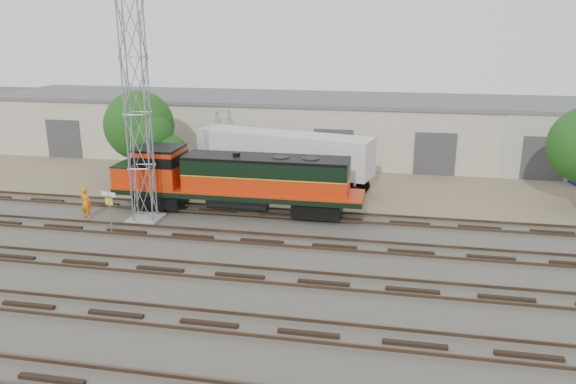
% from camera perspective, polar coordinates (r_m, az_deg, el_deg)
% --- Properties ---
extents(ground, '(140.00, 140.00, 0.00)m').
position_cam_1_polar(ground, '(29.57, -3.35, -6.18)').
color(ground, '#47423A').
rests_on(ground, ground).
extents(dirt_strip, '(80.00, 16.00, 0.02)m').
position_cam_1_polar(dirt_strip, '(43.48, 1.49, 1.39)').
color(dirt_strip, '#726047').
rests_on(dirt_strip, ground).
extents(tracks, '(80.00, 20.40, 0.28)m').
position_cam_1_polar(tracks, '(26.90, -4.93, -8.45)').
color(tracks, black).
rests_on(tracks, ground).
extents(warehouse, '(58.40, 10.40, 5.30)m').
position_cam_1_polar(warehouse, '(50.60, 3.07, 6.62)').
color(warehouse, beige).
rests_on(warehouse, ground).
extents(locomotive, '(15.81, 2.77, 3.80)m').
position_cam_1_polar(locomotive, '(35.07, -5.63, 1.27)').
color(locomotive, black).
rests_on(locomotive, tracks).
extents(signal_tower, '(1.90, 1.90, 12.87)m').
position_cam_1_polar(signal_tower, '(33.83, -14.99, 7.30)').
color(signal_tower, gray).
rests_on(signal_tower, ground).
extents(sign_post, '(0.98, 0.28, 2.45)m').
position_cam_1_polar(sign_post, '(33.38, -17.71, -1.14)').
color(sign_post, gray).
rests_on(sign_post, ground).
extents(worker, '(0.77, 0.56, 1.94)m').
position_cam_1_polar(worker, '(36.56, -19.84, -1.03)').
color(worker, orange).
rests_on(worker, ground).
extents(semi_trailer, '(13.29, 5.60, 4.01)m').
position_cam_1_polar(semi_trailer, '(40.49, -0.07, 3.91)').
color(semi_trailer, silver).
rests_on(semi_trailer, ground).
extents(tree_west, '(5.46, 5.20, 6.81)m').
position_cam_1_polar(tree_west, '(43.47, -14.65, 6.34)').
color(tree_west, '#382619').
rests_on(tree_west, ground).
extents(tree_mid, '(4.40, 4.19, 4.19)m').
position_cam_1_polar(tree_mid, '(42.65, -12.53, 3.09)').
color(tree_mid, '#382619').
rests_on(tree_mid, ground).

